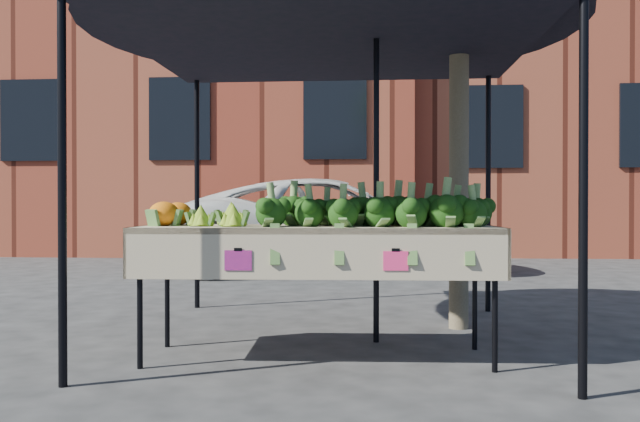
{
  "coord_description": "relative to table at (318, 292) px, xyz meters",
  "views": [
    {
      "loc": [
        0.2,
        -4.46,
        1.05
      ],
      "look_at": [
        -0.17,
        0.18,
        1.0
      ],
      "focal_mm": 36.91,
      "sensor_mm": 36.0,
      "label": 1
    }
  ],
  "objects": [
    {
      "name": "ground",
      "position": [
        0.17,
        0.02,
        -0.45
      ],
      "size": [
        90.0,
        90.0,
        0.0
      ],
      "primitive_type": "plane",
      "color": "#252527"
    },
    {
      "name": "table",
      "position": [
        0.0,
        0.0,
        0.0
      ],
      "size": [
        2.43,
        0.89,
        0.9
      ],
      "color": "tan",
      "rests_on": "ground"
    },
    {
      "name": "canopy",
      "position": [
        0.05,
        0.64,
        0.92
      ],
      "size": [
        3.16,
        3.16,
        2.74
      ],
      "primitive_type": null,
      "color": "black",
      "rests_on": "ground"
    },
    {
      "name": "broccoli_heap",
      "position": [
        0.39,
        0.03,
        0.59
      ],
      "size": [
        1.62,
        0.59,
        0.28
      ],
      "primitive_type": "ellipsoid",
      "color": "#15330E",
      "rests_on": "table"
    },
    {
      "name": "romanesco_cluster",
      "position": [
        -0.67,
        -0.01,
        0.56
      ],
      "size": [
        0.45,
        0.49,
        0.22
      ],
      "primitive_type": "ellipsoid",
      "color": "#96AD2D",
      "rests_on": "table"
    },
    {
      "name": "cauliflower_pair",
      "position": [
        -1.04,
        0.07,
        0.55
      ],
      "size": [
        0.25,
        0.45,
        0.2
      ],
      "primitive_type": "ellipsoid",
      "color": "orange",
      "rests_on": "table"
    },
    {
      "name": "vehicle",
      "position": [
        -0.24,
        5.76,
        2.14
      ],
      "size": [
        1.75,
        2.56,
        5.18
      ],
      "primitive_type": "imported",
      "rotation": [
        0.0,
        0.0,
        1.7
      ],
      "color": "white",
      "rests_on": "ground"
    },
    {
      "name": "street_tree",
      "position": [
        1.1,
        1.18,
        1.92
      ],
      "size": [
        2.4,
        2.4,
        4.73
      ],
      "primitive_type": null,
      "color": "#1E4C14",
      "rests_on": "ground"
    },
    {
      "name": "building_left",
      "position": [
        -4.83,
        12.02,
        4.05
      ],
      "size": [
        12.0,
        8.0,
        9.0
      ],
      "primitive_type": "cube",
      "color": "maroon",
      "rests_on": "ground"
    }
  ]
}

